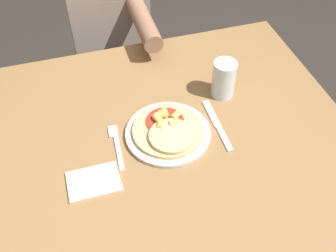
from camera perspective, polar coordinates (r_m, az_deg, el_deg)
The scene contains 9 objects.
ground_plane at distance 1.83m, azimuth 0.90°, elevation -16.75°, with size 8.00×8.00×0.00m, color #2D2823.
dining_table at distance 1.28m, azimuth 1.24°, elevation -4.34°, with size 1.08×0.97×0.75m.
plate at distance 1.19m, azimuth -0.00°, elevation -1.07°, with size 0.26×0.26×0.01m.
pizza at distance 1.18m, azimuth 0.04°, elevation -0.56°, with size 0.21×0.21×0.04m.
fork at distance 1.18m, azimuth -7.50°, elevation -2.59°, with size 0.03×0.18×0.00m.
knife at distance 1.23m, azimuth 7.22°, elevation 0.07°, with size 0.02×0.22×0.00m.
drinking_glass at distance 1.29m, azimuth 8.09°, elevation 6.75°, with size 0.08×0.08×0.13m.
napkin at distance 1.11m, azimuth -10.72°, elevation -7.93°, with size 0.14×0.10×0.01m.
person_diner at distance 1.80m, azimuth -8.39°, elevation 13.83°, with size 0.33×0.52×1.14m.
Camera 1 is at (-0.25, -0.75, 1.65)m, focal length 42.00 mm.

